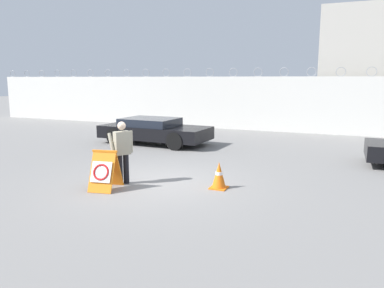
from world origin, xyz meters
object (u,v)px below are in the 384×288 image
barricade_sign (104,170)px  parked_car_front_coupe (154,130)px  security_guard (122,150)px  traffic_cone_near (219,175)px

barricade_sign → parked_car_front_coupe: 6.70m
security_guard → traffic_cone_near: size_ratio=2.44×
traffic_cone_near → security_guard: bearing=-166.5°
traffic_cone_near → parked_car_front_coupe: bearing=132.4°
parked_car_front_coupe → barricade_sign: bearing=-69.4°
barricade_sign → traffic_cone_near: (2.62, 1.21, -0.16)m
barricade_sign → traffic_cone_near: bearing=14.6°
traffic_cone_near → parked_car_front_coupe: 6.98m
security_guard → parked_car_front_coupe: (-2.21, 5.75, -0.33)m
parked_car_front_coupe → security_guard: bearing=-66.4°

